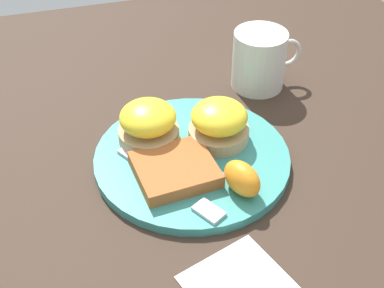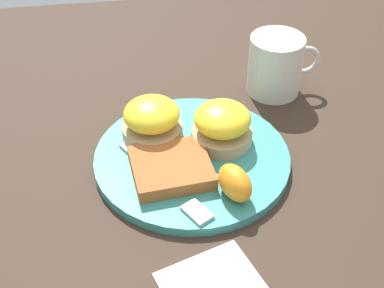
% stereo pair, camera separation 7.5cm
% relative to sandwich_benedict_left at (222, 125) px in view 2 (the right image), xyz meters
% --- Properties ---
extents(ground_plane, '(1.10, 1.10, 0.00)m').
position_rel_sandwich_benedict_left_xyz_m(ground_plane, '(-0.05, -0.02, -0.04)').
color(ground_plane, '#38281E').
extents(plate, '(0.28, 0.28, 0.01)m').
position_rel_sandwich_benedict_left_xyz_m(plate, '(-0.05, -0.02, -0.04)').
color(plate, teal).
rests_on(plate, ground_plane).
extents(sandwich_benedict_left, '(0.09, 0.09, 0.06)m').
position_rel_sandwich_benedict_left_xyz_m(sandwich_benedict_left, '(0.00, 0.00, 0.00)').
color(sandwich_benedict_left, tan).
rests_on(sandwich_benedict_left, plate).
extents(sandwich_benedict_right, '(0.09, 0.09, 0.06)m').
position_rel_sandwich_benedict_left_xyz_m(sandwich_benedict_right, '(-0.10, 0.03, 0.00)').
color(sandwich_benedict_right, tan).
rests_on(sandwich_benedict_right, plate).
extents(hashbrown_patty, '(0.11, 0.11, 0.02)m').
position_rel_sandwich_benedict_left_xyz_m(hashbrown_patty, '(-0.08, -0.06, -0.02)').
color(hashbrown_patty, '#A75A2A').
rests_on(hashbrown_patty, plate).
extents(orange_wedge, '(0.05, 0.07, 0.04)m').
position_rel_sandwich_benedict_left_xyz_m(orange_wedge, '(-0.01, -0.11, -0.01)').
color(orange_wedge, orange).
rests_on(orange_wedge, plate).
extents(fork, '(0.11, 0.17, 0.00)m').
position_rel_sandwich_benedict_left_xyz_m(fork, '(-0.09, -0.08, -0.03)').
color(fork, silver).
rests_on(fork, plate).
extents(cup, '(0.12, 0.09, 0.10)m').
position_rel_sandwich_benedict_left_xyz_m(cup, '(0.12, 0.14, 0.01)').
color(cup, silver).
rests_on(cup, ground_plane).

